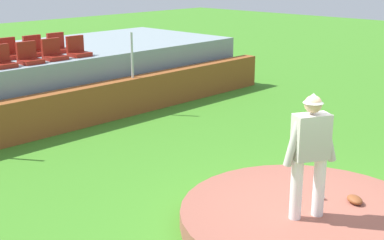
% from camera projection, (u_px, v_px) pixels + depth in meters
% --- Properties ---
extents(ground_plane, '(60.00, 60.00, 0.00)m').
position_uv_depth(ground_plane, '(307.00, 227.00, 7.82)').
color(ground_plane, '#3C8022').
extents(pitchers_mound, '(3.72, 3.72, 0.26)m').
position_uv_depth(pitchers_mound, '(307.00, 218.00, 7.78)').
color(pitchers_mound, '#935243').
rests_on(pitchers_mound, ground_plane).
extents(pitcher, '(0.76, 0.48, 1.79)m').
position_uv_depth(pitcher, '(310.00, 147.00, 7.27)').
color(pitcher, white).
rests_on(pitcher, pitchers_mound).
extents(baseball, '(0.07, 0.07, 0.07)m').
position_uv_depth(baseball, '(323.00, 197.00, 8.10)').
color(baseball, white).
rests_on(baseball, pitchers_mound).
extents(fielding_glove, '(0.33, 0.36, 0.11)m').
position_uv_depth(fielding_glove, '(355.00, 200.00, 7.97)').
color(fielding_glove, brown).
rests_on(fielding_glove, pitchers_mound).
extents(brick_barrier, '(14.37, 0.40, 0.93)m').
position_uv_depth(brick_barrier, '(54.00, 113.00, 12.10)').
color(brick_barrier, brown).
rests_on(brick_barrier, ground_plane).
extents(fence_post_right, '(0.06, 0.06, 1.15)m').
position_uv_depth(fence_post_right, '(132.00, 55.00, 13.42)').
color(fence_post_right, silver).
rests_on(fence_post_right, brick_barrier).
extents(stadium_chair_1, '(0.48, 0.44, 0.50)m').
position_uv_depth(stadium_chair_1, '(2.00, 60.00, 11.91)').
color(stadium_chair_1, maroon).
rests_on(stadium_chair_1, bleacher_platform).
extents(stadium_chair_2, '(0.48, 0.44, 0.50)m').
position_uv_depth(stadium_chair_2, '(29.00, 57.00, 12.38)').
color(stadium_chair_2, maroon).
rests_on(stadium_chair_2, bleacher_platform).
extents(stadium_chair_3, '(0.48, 0.44, 0.50)m').
position_uv_depth(stadium_chair_3, '(53.00, 53.00, 12.89)').
color(stadium_chair_3, maroon).
rests_on(stadium_chair_3, bleacher_platform).
extents(stadium_chair_4, '(0.48, 0.44, 0.50)m').
position_uv_depth(stadium_chair_4, '(78.00, 50.00, 13.37)').
color(stadium_chair_4, maroon).
rests_on(stadium_chair_4, bleacher_platform).
extents(stadium_chair_7, '(0.48, 0.44, 0.50)m').
position_uv_depth(stadium_chair_7, '(8.00, 52.00, 13.01)').
color(stadium_chair_7, maroon).
rests_on(stadium_chair_7, bleacher_platform).
extents(stadium_chair_8, '(0.48, 0.44, 0.50)m').
position_uv_depth(stadium_chair_8, '(35.00, 49.00, 13.46)').
color(stadium_chair_8, maroon).
rests_on(stadium_chair_8, bleacher_platform).
extents(stadium_chair_9, '(0.48, 0.44, 0.50)m').
position_uv_depth(stadium_chair_9, '(58.00, 46.00, 13.97)').
color(stadium_chair_9, maroon).
rests_on(stadium_chair_9, bleacher_platform).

